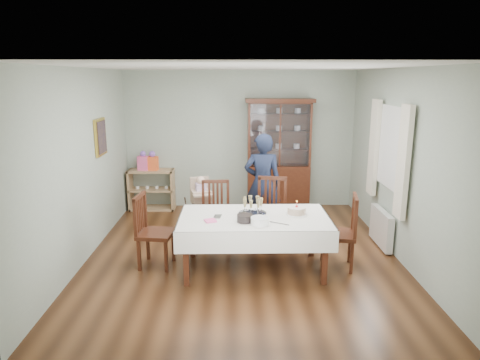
{
  "coord_description": "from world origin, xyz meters",
  "views": [
    {
      "loc": [
        -0.12,
        -5.92,
        2.57
      ],
      "look_at": [
        -0.03,
        0.2,
        1.09
      ],
      "focal_mm": 32.0,
      "sensor_mm": 36.0,
      "label": 1
    }
  ],
  "objects_px": {
    "chair_end_right": "(338,246)",
    "woman": "(263,184)",
    "dining_table": "(254,243)",
    "china_cabinet": "(279,153)",
    "chair_far_left": "(216,227)",
    "gift_bag_orange": "(153,162)",
    "sideboard": "(152,189)",
    "chair_end_left": "(155,245)",
    "chair_far_right": "(270,226)",
    "birthday_cake": "(297,211)",
    "high_chair": "(201,210)",
    "gift_bag_pink": "(143,162)",
    "champagne_tray": "(252,209)"
  },
  "relations": [
    {
      "from": "gift_bag_pink",
      "to": "dining_table",
      "type": "bearing_deg",
      "value": -53.79
    },
    {
      "from": "birthday_cake",
      "to": "chair_far_right",
      "type": "bearing_deg",
      "value": 109.0
    },
    {
      "from": "chair_far_right",
      "to": "dining_table",
      "type": "bearing_deg",
      "value": -98.68
    },
    {
      "from": "chair_far_right",
      "to": "chair_end_left",
      "type": "height_order",
      "value": "chair_far_right"
    },
    {
      "from": "woman",
      "to": "birthday_cake",
      "type": "distance_m",
      "value": 1.45
    },
    {
      "from": "dining_table",
      "to": "chair_end_right",
      "type": "relative_size",
      "value": 1.95
    },
    {
      "from": "sideboard",
      "to": "chair_end_right",
      "type": "xyz_separation_m",
      "value": [
        3.07,
        -2.72,
        -0.09
      ]
    },
    {
      "from": "sideboard",
      "to": "chair_far_left",
      "type": "bearing_deg",
      "value": -54.73
    },
    {
      "from": "chair_end_right",
      "to": "woman",
      "type": "xyz_separation_m",
      "value": [
        -0.96,
        1.41,
        0.54
      ]
    },
    {
      "from": "dining_table",
      "to": "high_chair",
      "type": "relative_size",
      "value": 2.07
    },
    {
      "from": "gift_bag_pink",
      "to": "chair_far_left",
      "type": "bearing_deg",
      "value": -51.87
    },
    {
      "from": "gift_bag_pink",
      "to": "champagne_tray",
      "type": "bearing_deg",
      "value": -53.01
    },
    {
      "from": "sideboard",
      "to": "woman",
      "type": "relative_size",
      "value": 0.53
    },
    {
      "from": "dining_table",
      "to": "woman",
      "type": "relative_size",
      "value": 1.19
    },
    {
      "from": "china_cabinet",
      "to": "woman",
      "type": "xyz_separation_m",
      "value": [
        -0.39,
        -1.29,
        -0.28
      ]
    },
    {
      "from": "chair_far_left",
      "to": "chair_far_right",
      "type": "xyz_separation_m",
      "value": [
        0.85,
        -0.01,
        0.02
      ]
    },
    {
      "from": "chair_end_left",
      "to": "high_chair",
      "type": "distance_m",
      "value": 1.44
    },
    {
      "from": "high_chair",
      "to": "champagne_tray",
      "type": "height_order",
      "value": "champagne_tray"
    },
    {
      "from": "chair_end_right",
      "to": "birthday_cake",
      "type": "distance_m",
      "value": 0.78
    },
    {
      "from": "birthday_cake",
      "to": "gift_bag_orange",
      "type": "relative_size",
      "value": 0.76
    },
    {
      "from": "chair_end_right",
      "to": "gift_bag_pink",
      "type": "height_order",
      "value": "gift_bag_pink"
    },
    {
      "from": "dining_table",
      "to": "sideboard",
      "type": "distance_m",
      "value": 3.37
    },
    {
      "from": "chair_far_left",
      "to": "gift_bag_orange",
      "type": "xyz_separation_m",
      "value": [
        -1.3,
        1.89,
        0.67
      ]
    },
    {
      "from": "high_chair",
      "to": "birthday_cake",
      "type": "height_order",
      "value": "high_chair"
    },
    {
      "from": "chair_far_left",
      "to": "dining_table",
      "type": "bearing_deg",
      "value": -61.56
    },
    {
      "from": "gift_bag_pink",
      "to": "birthday_cake",
      "type": "bearing_deg",
      "value": -45.98
    },
    {
      "from": "dining_table",
      "to": "china_cabinet",
      "type": "height_order",
      "value": "china_cabinet"
    },
    {
      "from": "chair_end_right",
      "to": "champagne_tray",
      "type": "distance_m",
      "value": 1.3
    },
    {
      "from": "sideboard",
      "to": "champagne_tray",
      "type": "height_order",
      "value": "champagne_tray"
    },
    {
      "from": "champagne_tray",
      "to": "chair_far_left",
      "type": "bearing_deg",
      "value": 124.08
    },
    {
      "from": "chair_end_left",
      "to": "chair_end_right",
      "type": "bearing_deg",
      "value": -84.57
    },
    {
      "from": "chair_far_right",
      "to": "champagne_tray",
      "type": "bearing_deg",
      "value": -102.05
    },
    {
      "from": "dining_table",
      "to": "chair_end_right",
      "type": "distance_m",
      "value": 1.17
    },
    {
      "from": "high_chair",
      "to": "chair_end_right",
      "type": "bearing_deg",
      "value": -52.23
    },
    {
      "from": "chair_far_left",
      "to": "woman",
      "type": "bearing_deg",
      "value": 34.83
    },
    {
      "from": "chair_end_left",
      "to": "chair_end_right",
      "type": "relative_size",
      "value": 0.99
    },
    {
      "from": "high_chair",
      "to": "gift_bag_pink",
      "type": "distance_m",
      "value": 1.86
    },
    {
      "from": "woman",
      "to": "champagne_tray",
      "type": "bearing_deg",
      "value": 83.17
    },
    {
      "from": "chair_far_left",
      "to": "chair_far_right",
      "type": "distance_m",
      "value": 0.85
    },
    {
      "from": "china_cabinet",
      "to": "birthday_cake",
      "type": "relative_size",
      "value": 7.6
    },
    {
      "from": "chair_far_left",
      "to": "chair_end_left",
      "type": "relative_size",
      "value": 0.98
    },
    {
      "from": "chair_far_right",
      "to": "woman",
      "type": "relative_size",
      "value": 0.63
    },
    {
      "from": "china_cabinet",
      "to": "gift_bag_pink",
      "type": "distance_m",
      "value": 2.64
    },
    {
      "from": "sideboard",
      "to": "gift_bag_pink",
      "type": "distance_m",
      "value": 0.58
    },
    {
      "from": "champagne_tray",
      "to": "dining_table",
      "type": "bearing_deg",
      "value": -80.18
    },
    {
      "from": "chair_end_left",
      "to": "birthday_cake",
      "type": "xyz_separation_m",
      "value": [
        1.94,
        -0.08,
        0.51
      ]
    },
    {
      "from": "chair_far_left",
      "to": "chair_end_left",
      "type": "xyz_separation_m",
      "value": [
        -0.82,
        -0.73,
        0.01
      ]
    },
    {
      "from": "chair_far_right",
      "to": "woman",
      "type": "bearing_deg",
      "value": 108.77
    },
    {
      "from": "chair_end_right",
      "to": "gift_bag_orange",
      "type": "xyz_separation_m",
      "value": [
        -3.02,
        2.7,
        0.66
      ]
    },
    {
      "from": "sideboard",
      "to": "chair_end_right",
      "type": "distance_m",
      "value": 4.1
    }
  ]
}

